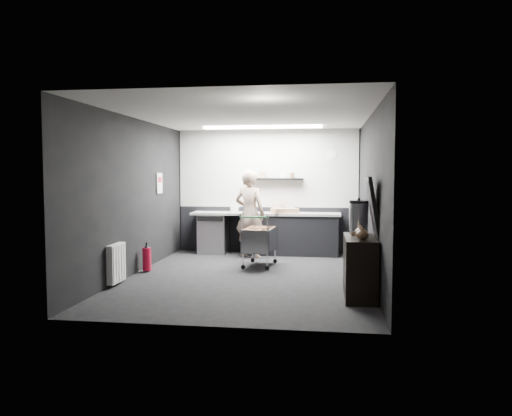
# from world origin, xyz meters

# --- Properties ---
(floor) EXTENTS (5.50, 5.50, 0.00)m
(floor) POSITION_xyz_m (0.00, 0.00, 0.00)
(floor) COLOR black
(floor) RESTS_ON ground
(ceiling) EXTENTS (5.50, 5.50, 0.00)m
(ceiling) POSITION_xyz_m (0.00, 0.00, 2.70)
(ceiling) COLOR silver
(ceiling) RESTS_ON wall_back
(wall_back) EXTENTS (5.50, 0.00, 5.50)m
(wall_back) POSITION_xyz_m (0.00, 2.75, 1.35)
(wall_back) COLOR black
(wall_back) RESTS_ON floor
(wall_front) EXTENTS (5.50, 0.00, 5.50)m
(wall_front) POSITION_xyz_m (0.00, -2.75, 1.35)
(wall_front) COLOR black
(wall_front) RESTS_ON floor
(wall_left) EXTENTS (0.00, 5.50, 5.50)m
(wall_left) POSITION_xyz_m (-2.00, 0.00, 1.35)
(wall_left) COLOR black
(wall_left) RESTS_ON floor
(wall_right) EXTENTS (0.00, 5.50, 5.50)m
(wall_right) POSITION_xyz_m (2.00, 0.00, 1.35)
(wall_right) COLOR black
(wall_right) RESTS_ON floor
(kitchen_wall_panel) EXTENTS (3.95, 0.02, 1.70)m
(kitchen_wall_panel) POSITION_xyz_m (0.00, 2.73, 1.85)
(kitchen_wall_panel) COLOR beige
(kitchen_wall_panel) RESTS_ON wall_back
(dado_panel) EXTENTS (3.95, 0.02, 1.00)m
(dado_panel) POSITION_xyz_m (0.00, 2.73, 0.50)
(dado_panel) COLOR black
(dado_panel) RESTS_ON wall_back
(floating_shelf) EXTENTS (1.20, 0.22, 0.04)m
(floating_shelf) POSITION_xyz_m (0.20, 2.62, 1.62)
(floating_shelf) COLOR black
(floating_shelf) RESTS_ON wall_back
(wall_clock) EXTENTS (0.20, 0.03, 0.20)m
(wall_clock) POSITION_xyz_m (1.40, 2.72, 2.15)
(wall_clock) COLOR white
(wall_clock) RESTS_ON wall_back
(poster) EXTENTS (0.02, 0.30, 0.40)m
(poster) POSITION_xyz_m (-1.98, 1.30, 1.55)
(poster) COLOR white
(poster) RESTS_ON wall_left
(poster_red_band) EXTENTS (0.02, 0.22, 0.10)m
(poster_red_band) POSITION_xyz_m (-1.98, 1.30, 1.62)
(poster_red_band) COLOR red
(poster_red_band) RESTS_ON poster
(radiator) EXTENTS (0.10, 0.50, 0.60)m
(radiator) POSITION_xyz_m (-1.94, -0.90, 0.35)
(radiator) COLOR white
(radiator) RESTS_ON wall_left
(ceiling_strip) EXTENTS (2.40, 0.20, 0.04)m
(ceiling_strip) POSITION_xyz_m (0.00, 1.85, 2.67)
(ceiling_strip) COLOR white
(ceiling_strip) RESTS_ON ceiling
(prep_counter) EXTENTS (3.20, 0.61, 0.90)m
(prep_counter) POSITION_xyz_m (0.14, 2.42, 0.46)
(prep_counter) COLOR black
(prep_counter) RESTS_ON floor
(person) EXTENTS (0.77, 0.62, 1.82)m
(person) POSITION_xyz_m (-0.28, 1.97, 0.91)
(person) COLOR beige
(person) RESTS_ON floor
(shopping_cart) EXTENTS (0.61, 0.93, 0.98)m
(shopping_cart) POSITION_xyz_m (0.05, 1.02, 0.47)
(shopping_cart) COLOR silver
(shopping_cart) RESTS_ON floor
(sideboard) EXTENTS (0.48, 1.14, 1.70)m
(sideboard) POSITION_xyz_m (1.78, -1.06, 0.54)
(sideboard) COLOR black
(sideboard) RESTS_ON floor
(fire_extinguisher) EXTENTS (0.15, 0.15, 0.50)m
(fire_extinguisher) POSITION_xyz_m (-1.85, 0.19, 0.24)
(fire_extinguisher) COLOR red
(fire_extinguisher) RESTS_ON floor
(cardboard_box) EXTENTS (0.63, 0.56, 0.10)m
(cardboard_box) POSITION_xyz_m (0.42, 2.37, 0.95)
(cardboard_box) COLOR #A37D57
(cardboard_box) RESTS_ON prep_counter
(pink_tub) EXTENTS (0.21, 0.21, 0.21)m
(pink_tub) POSITION_xyz_m (0.27, 2.42, 1.01)
(pink_tub) COLOR silver
(pink_tub) RESTS_ON prep_counter
(white_container) EXTENTS (0.19, 0.18, 0.14)m
(white_container) POSITION_xyz_m (-0.68, 2.37, 0.97)
(white_container) COLOR white
(white_container) RESTS_ON prep_counter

